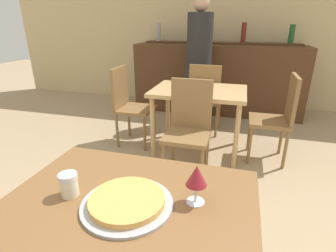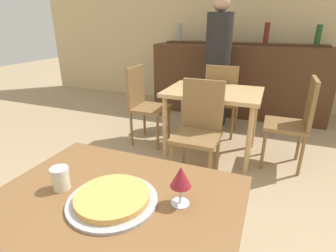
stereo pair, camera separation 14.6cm
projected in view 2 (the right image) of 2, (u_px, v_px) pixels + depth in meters
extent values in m
cube|color=#D1B784|center=(247.00, 21.00, 4.21)|extent=(8.00, 0.05, 2.80)
cube|color=brown|center=(116.00, 202.00, 1.03)|extent=(0.97, 0.71, 0.04)
cylinder|color=brown|center=(86.00, 207.00, 1.57)|extent=(0.05, 0.05, 0.70)
cylinder|color=brown|center=(229.00, 249.00, 1.28)|extent=(0.05, 0.05, 0.70)
cube|color=tan|center=(213.00, 92.00, 2.75)|extent=(0.98, 0.71, 0.04)
cylinder|color=tan|center=(165.00, 128.00, 2.77)|extent=(0.05, 0.05, 0.68)
cylinder|color=tan|center=(249.00, 141.00, 2.48)|extent=(0.05, 0.05, 0.68)
cylinder|color=tan|center=(183.00, 111.00, 3.28)|extent=(0.05, 0.05, 0.68)
cylinder|color=tan|center=(254.00, 120.00, 2.98)|extent=(0.05, 0.05, 0.68)
cube|color=#4C2D19|center=(237.00, 81.00, 4.09)|extent=(2.60, 0.56, 1.06)
cube|color=#4C2D19|center=(242.00, 44.00, 4.01)|extent=(2.39, 0.24, 0.03)
cylinder|color=#9999A3|center=(179.00, 32.00, 4.31)|extent=(0.08, 0.08, 0.27)
cylinder|color=maroon|center=(221.00, 31.00, 4.07)|extent=(0.08, 0.08, 0.32)
cylinder|color=maroon|center=(267.00, 33.00, 3.84)|extent=(0.07, 0.07, 0.29)
cylinder|color=#1E5123|center=(318.00, 35.00, 3.61)|extent=(0.08, 0.08, 0.26)
cube|color=olive|center=(196.00, 137.00, 2.32)|extent=(0.40, 0.40, 0.04)
cube|color=olive|center=(203.00, 105.00, 2.39)|extent=(0.38, 0.04, 0.46)
cylinder|color=olive|center=(171.00, 165.00, 2.32)|extent=(0.03, 0.03, 0.42)
cylinder|color=olive|center=(209.00, 172.00, 2.20)|extent=(0.03, 0.03, 0.42)
cylinder|color=olive|center=(184.00, 149.00, 2.61)|extent=(0.03, 0.03, 0.42)
cylinder|color=olive|center=(217.00, 155.00, 2.49)|extent=(0.03, 0.03, 0.42)
cube|color=olive|center=(222.00, 102.00, 3.37)|extent=(0.40, 0.40, 0.04)
cube|color=olive|center=(221.00, 85.00, 3.12)|extent=(0.38, 0.04, 0.46)
cylinder|color=olive|center=(236.00, 116.00, 3.54)|extent=(0.03, 0.03, 0.42)
cylinder|color=olive|center=(211.00, 113.00, 3.65)|extent=(0.03, 0.03, 0.42)
cylinder|color=olive|center=(232.00, 124.00, 3.24)|extent=(0.03, 0.03, 0.42)
cylinder|color=olive|center=(205.00, 120.00, 3.36)|extent=(0.03, 0.03, 0.42)
cube|color=olive|center=(150.00, 108.00, 3.10)|extent=(0.40, 0.40, 0.04)
cube|color=olive|center=(136.00, 86.00, 3.07)|extent=(0.04, 0.38, 0.46)
cylinder|color=olive|center=(158.00, 133.00, 2.98)|extent=(0.03, 0.03, 0.42)
cylinder|color=olive|center=(169.00, 123.00, 3.27)|extent=(0.03, 0.03, 0.42)
cylinder|color=olive|center=(131.00, 129.00, 3.09)|extent=(0.03, 0.03, 0.42)
cylinder|color=olive|center=(144.00, 120.00, 3.39)|extent=(0.03, 0.03, 0.42)
cube|color=olive|center=(285.00, 125.00, 2.59)|extent=(0.40, 0.40, 0.04)
cube|color=olive|center=(311.00, 103.00, 2.43)|extent=(0.04, 0.38, 0.46)
cylinder|color=olive|center=(265.00, 137.00, 2.88)|extent=(0.03, 0.03, 0.42)
cylinder|color=olive|center=(263.00, 150.00, 2.58)|extent=(0.03, 0.03, 0.42)
cylinder|color=olive|center=(299.00, 142.00, 2.76)|extent=(0.03, 0.03, 0.42)
cylinder|color=olive|center=(301.00, 156.00, 2.47)|extent=(0.03, 0.03, 0.42)
cylinder|color=#A3A3A8|center=(113.00, 201.00, 1.00)|extent=(0.35, 0.35, 0.01)
cylinder|color=gold|center=(112.00, 197.00, 0.99)|extent=(0.28, 0.28, 0.02)
cylinder|color=beige|center=(61.00, 181.00, 1.07)|extent=(0.07, 0.07, 0.07)
cylinder|color=silver|center=(59.00, 170.00, 1.05)|extent=(0.07, 0.07, 0.02)
cube|color=#2D2D38|center=(215.00, 96.00, 3.71)|extent=(0.32, 0.18, 0.82)
cylinder|color=#262626|center=(219.00, 40.00, 3.43)|extent=(0.34, 0.34, 0.68)
sphere|color=tan|center=(221.00, 3.00, 3.27)|extent=(0.21, 0.21, 0.21)
cylinder|color=silver|center=(180.00, 203.00, 0.99)|extent=(0.07, 0.07, 0.00)
cylinder|color=silver|center=(180.00, 194.00, 0.98)|extent=(0.01, 0.01, 0.07)
cone|color=maroon|center=(181.00, 177.00, 0.95)|extent=(0.08, 0.08, 0.08)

